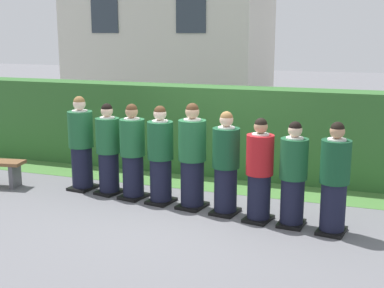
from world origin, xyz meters
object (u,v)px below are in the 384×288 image
object	(u,v)px
student_front_row_0	(81,145)
student_front_row_4	(192,159)
student_in_red_blazer	(259,173)
student_front_row_7	(293,177)
student_front_row_1	(108,151)
student_front_row_5	(226,166)
student_front_row_2	(133,154)
student_front_row_8	(334,181)
student_front_row_3	(161,157)

from	to	relation	value
student_front_row_0	student_front_row_4	distance (m)	2.21
student_in_red_blazer	student_front_row_7	xyz separation A→B (m)	(0.50, -0.04, -0.01)
student_front_row_1	student_front_row_5	size ratio (longest dim) A/B	0.99
student_front_row_1	student_front_row_2	bearing A→B (deg)	-10.01
student_in_red_blazer	student_front_row_8	world-z (taller)	student_front_row_8
student_front_row_0	student_front_row_3	bearing A→B (deg)	-8.31
student_front_row_0	student_front_row_4	world-z (taller)	student_front_row_4
student_front_row_5	student_front_row_8	size ratio (longest dim) A/B	1.01
student_front_row_0	student_front_row_5	xyz separation A→B (m)	(2.77, -0.39, -0.03)
student_front_row_1	student_front_row_8	world-z (taller)	same
student_front_row_2	student_in_red_blazer	bearing A→B (deg)	-9.17
student_front_row_0	student_front_row_5	distance (m)	2.80
student_in_red_blazer	student_front_row_8	distance (m)	1.09
student_front_row_3	student_front_row_1	bearing A→B (deg)	171.01
student_front_row_3	student_front_row_8	bearing A→B (deg)	-8.52
student_front_row_1	student_front_row_7	size ratio (longest dim) A/B	1.03
student_front_row_0	student_front_row_1	size ratio (longest dim) A/B	1.06
student_front_row_2	student_front_row_7	xyz separation A→B (m)	(2.74, -0.40, -0.04)
student_front_row_0	student_front_row_7	xyz separation A→B (m)	(3.83, -0.56, -0.07)
student_front_row_0	student_front_row_3	xyz separation A→B (m)	(1.62, -0.24, -0.03)
student_front_row_5	student_front_row_8	xyz separation A→B (m)	(1.64, -0.27, -0.01)
student_in_red_blazer	student_front_row_8	xyz separation A→B (m)	(1.08, -0.13, 0.01)
student_front_row_8	student_front_row_2	bearing A→B (deg)	171.56
student_front_row_7	student_front_row_2	bearing A→B (deg)	171.75
student_front_row_3	student_front_row_2	bearing A→B (deg)	171.98
student_front_row_1	student_front_row_4	bearing A→B (deg)	-7.62
student_front_row_0	student_front_row_2	xyz separation A→B (m)	(1.08, -0.16, -0.03)
student_front_row_4	student_in_red_blazer	bearing A→B (deg)	-11.71
student_front_row_0	student_front_row_8	size ratio (longest dim) A/B	1.06
student_front_row_2	student_in_red_blazer	size ratio (longest dim) A/B	1.04
student_front_row_1	student_front_row_0	bearing A→B (deg)	172.92
student_front_row_5	student_front_row_8	world-z (taller)	student_front_row_5
student_in_red_blazer	student_front_row_3	bearing A→B (deg)	170.47
student_front_row_3	student_in_red_blazer	size ratio (longest dim) A/B	1.04
student_front_row_8	student_front_row_3	bearing A→B (deg)	171.48
student_front_row_3	student_front_row_5	size ratio (longest dim) A/B	1.01
student_front_row_3	student_front_row_7	world-z (taller)	student_front_row_3
student_front_row_7	student_front_row_1	bearing A→B (deg)	171.48
student_front_row_1	student_front_row_8	size ratio (longest dim) A/B	1.00
student_front_row_5	student_front_row_7	world-z (taller)	student_front_row_5
student_front_row_7	student_front_row_8	world-z (taller)	student_front_row_8
student_front_row_4	student_front_row_7	xyz separation A→B (m)	(1.64, -0.27, -0.07)
student_front_row_1	student_front_row_8	bearing A→B (deg)	-8.65
student_front_row_0	student_front_row_3	size ratio (longest dim) A/B	1.04
student_front_row_2	student_front_row_8	xyz separation A→B (m)	(3.33, -0.49, -0.01)
student_front_row_0	student_front_row_7	size ratio (longest dim) A/B	1.09
student_front_row_2	student_front_row_5	size ratio (longest dim) A/B	1.00
student_front_row_2	student_front_row_8	size ratio (longest dim) A/B	1.02
student_front_row_2	student_front_row_8	distance (m)	3.36
student_front_row_1	student_front_row_8	distance (m)	3.88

